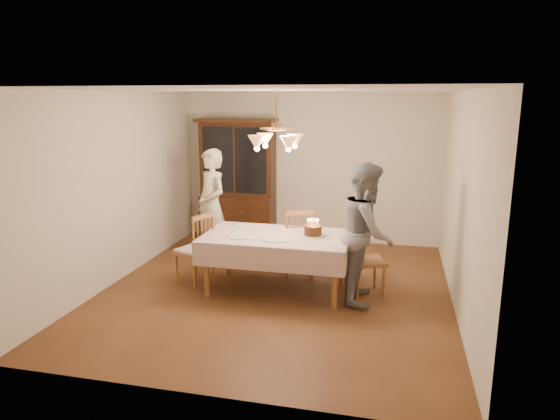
% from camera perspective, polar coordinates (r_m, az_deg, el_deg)
% --- Properties ---
extents(ground, '(5.00, 5.00, 0.00)m').
position_cam_1_polar(ground, '(6.76, -0.39, -9.09)').
color(ground, '#512E17').
rests_on(ground, ground).
extents(room_shell, '(5.00, 5.00, 5.00)m').
position_cam_1_polar(room_shell, '(6.34, -0.41, 4.30)').
color(room_shell, white).
rests_on(room_shell, ground).
extents(dining_table, '(1.90, 1.10, 0.76)m').
position_cam_1_polar(dining_table, '(6.53, -0.40, -3.52)').
color(dining_table, brown).
rests_on(dining_table, ground).
extents(china_hutch, '(1.38, 0.54, 2.16)m').
position_cam_1_polar(china_hutch, '(8.91, -4.83, 3.18)').
color(china_hutch, black).
rests_on(china_hutch, ground).
extents(chair_far_side, '(0.56, 0.55, 1.00)m').
position_cam_1_polar(chair_far_side, '(7.13, 2.05, -4.13)').
color(chair_far_side, brown).
rests_on(chair_far_side, ground).
extents(chair_left_end, '(0.56, 0.57, 1.00)m').
position_cam_1_polar(chair_left_end, '(6.94, -9.72, -4.69)').
color(chair_left_end, brown).
rests_on(chair_left_end, ground).
extents(chair_right_end, '(0.55, 0.56, 1.00)m').
position_cam_1_polar(chair_right_end, '(6.56, 9.83, -5.85)').
color(chair_right_end, brown).
rests_on(chair_right_end, ground).
extents(elderly_woman, '(0.76, 0.74, 1.76)m').
position_cam_1_polar(elderly_woman, '(7.76, -7.79, 0.47)').
color(elderly_woman, white).
rests_on(elderly_woman, ground).
extents(adult_in_grey, '(0.66, 0.85, 1.75)m').
position_cam_1_polar(adult_in_grey, '(6.28, 9.85, -2.56)').
color(adult_in_grey, slate).
rests_on(adult_in_grey, ground).
extents(birthday_cake, '(0.30, 0.30, 0.22)m').
position_cam_1_polar(birthday_cake, '(6.47, 3.78, -2.41)').
color(birthday_cake, white).
rests_on(birthday_cake, dining_table).
extents(place_setting_near_left, '(0.39, 0.25, 0.02)m').
position_cam_1_polar(place_setting_near_left, '(6.40, -4.55, -3.12)').
color(place_setting_near_left, white).
rests_on(place_setting_near_left, dining_table).
extents(place_setting_near_right, '(0.37, 0.23, 0.02)m').
position_cam_1_polar(place_setting_near_right, '(6.26, -0.65, -3.46)').
color(place_setting_near_right, white).
rests_on(place_setting_near_right, dining_table).
extents(place_setting_far_left, '(0.38, 0.23, 0.02)m').
position_cam_1_polar(place_setting_far_left, '(6.96, -4.03, -1.82)').
color(place_setting_far_left, white).
rests_on(place_setting_far_left, dining_table).
extents(chandelier, '(0.62, 0.62, 0.73)m').
position_cam_1_polar(chandelier, '(6.29, -0.42, 7.86)').
color(chandelier, '#BF8C3F').
rests_on(chandelier, ground).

